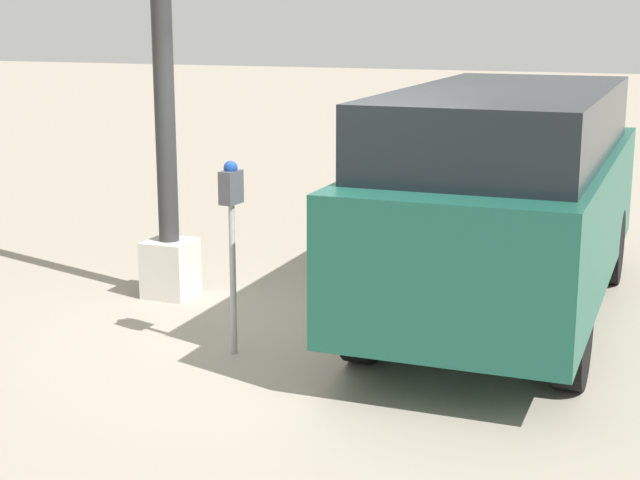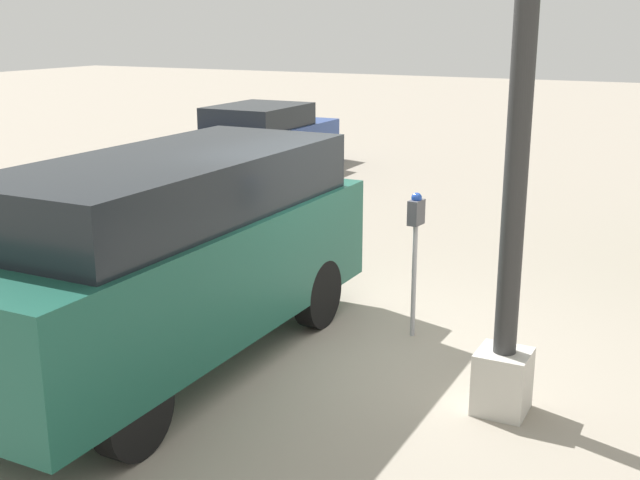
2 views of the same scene
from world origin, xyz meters
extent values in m
plane|color=gray|center=(0.00, 0.00, 0.00)|extent=(80.00, 80.00, 0.00)
cylinder|color=#9E9EA3|center=(-0.51, 0.37, 0.61)|extent=(0.05, 0.05, 1.23)
cube|color=#47474C|center=(-0.51, 0.37, 1.36)|extent=(0.21, 0.13, 0.26)
sphere|color=navy|center=(-0.51, 0.37, 1.51)|extent=(0.11, 0.11, 0.11)
cube|color=beige|center=(0.76, 1.67, 0.28)|extent=(0.44, 0.44, 0.55)
cube|color=#195142|center=(1.25, -1.45, 0.93)|extent=(4.97, 1.80, 1.10)
cube|color=black|center=(1.13, -1.45, 1.77)|extent=(3.97, 1.66, 0.58)
cube|color=orange|center=(3.68, -0.87, 0.53)|extent=(0.08, 0.12, 0.20)
cylinder|color=black|center=(2.79, -0.66, 0.38)|extent=(0.76, 0.22, 0.76)
cylinder|color=black|center=(-0.29, -0.66, 0.38)|extent=(0.76, 0.22, 0.76)
cylinder|color=black|center=(-0.29, -2.25, 0.38)|extent=(0.76, 0.22, 0.76)
cube|color=#2D478C|center=(-8.40, -6.22, 0.63)|extent=(4.12, 1.88, 0.67)
cube|color=black|center=(-8.19, -6.22, 1.21)|extent=(2.27, 1.72, 0.49)
cube|color=orange|center=(-10.39, -6.84, 0.45)|extent=(0.08, 0.12, 0.20)
cylinder|color=black|center=(-9.66, -7.04, 0.30)|extent=(0.60, 0.23, 0.60)
cylinder|color=black|center=(-9.68, -5.42, 0.30)|extent=(0.60, 0.23, 0.60)
cylinder|color=black|center=(-7.11, -7.02, 0.30)|extent=(0.60, 0.23, 0.60)
cylinder|color=black|center=(-7.13, -5.39, 0.30)|extent=(0.60, 0.23, 0.60)
camera|label=1|loc=(-7.23, -2.96, 2.67)|focal=55.00mm
camera|label=2|loc=(7.08, 3.14, 3.26)|focal=45.00mm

